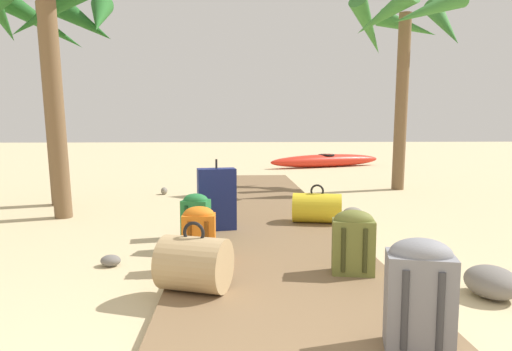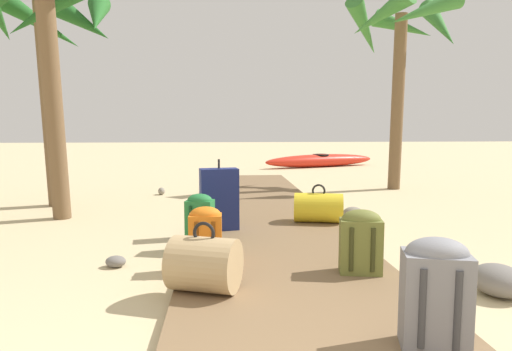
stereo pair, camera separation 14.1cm
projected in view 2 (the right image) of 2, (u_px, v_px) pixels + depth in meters
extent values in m
plane|color=#CCB789|center=(271.00, 240.00, 4.98)|extent=(60.00, 60.00, 0.00)
cube|color=brown|center=(263.00, 218.00, 5.94)|extent=(1.77, 9.70, 0.08)
cube|color=orange|center=(206.00, 238.00, 3.88)|extent=(0.28, 0.20, 0.41)
ellipsoid|color=orange|center=(205.00, 215.00, 3.85)|extent=(0.27, 0.19, 0.14)
cylinder|color=#70380C|center=(197.00, 241.00, 3.78)|extent=(0.04, 0.04, 0.33)
cylinder|color=#70380C|center=(213.00, 241.00, 3.79)|extent=(0.04, 0.04, 0.33)
cylinder|color=tan|center=(204.00, 264.00, 3.19)|extent=(0.57, 0.52, 0.39)
torus|color=black|center=(204.00, 233.00, 3.17)|extent=(0.16, 0.08, 0.16)
cylinder|color=gold|center=(318.00, 208.00, 5.49)|extent=(0.64, 0.46, 0.35)
torus|color=black|center=(319.00, 191.00, 5.47)|extent=(0.17, 0.06, 0.16)
cube|color=#237538|center=(200.00, 222.00, 4.51)|extent=(0.30, 0.25, 0.43)
ellipsoid|color=#237538|center=(200.00, 200.00, 4.49)|extent=(0.28, 0.24, 0.13)
cylinder|color=#113A1C|center=(191.00, 223.00, 4.43)|extent=(0.04, 0.04, 0.34)
cylinder|color=#113A1C|center=(204.00, 224.00, 4.41)|extent=(0.04, 0.04, 0.34)
cube|color=olive|center=(361.00, 246.00, 3.59)|extent=(0.36, 0.25, 0.43)
ellipsoid|color=olive|center=(361.00, 220.00, 3.57)|extent=(0.34, 0.24, 0.16)
cylinder|color=#333516|center=(351.00, 249.00, 3.50)|extent=(0.04, 0.04, 0.34)
cylinder|color=#333516|center=(373.00, 250.00, 3.49)|extent=(0.04, 0.04, 0.34)
cube|color=slate|center=(435.00, 301.00, 2.36)|extent=(0.38, 0.31, 0.51)
ellipsoid|color=slate|center=(437.00, 253.00, 2.33)|extent=(0.36, 0.29, 0.17)
cylinder|color=#3A3A3D|center=(422.00, 309.00, 2.26)|extent=(0.04, 0.04, 0.41)
cylinder|color=#3A3A3D|center=(458.00, 311.00, 2.23)|extent=(0.04, 0.04, 0.41)
cube|color=navy|center=(219.00, 199.00, 5.09)|extent=(0.45, 0.28, 0.69)
cylinder|color=black|center=(219.00, 164.00, 5.05)|extent=(0.02, 0.02, 0.10)
cylinder|color=brown|center=(51.00, 83.00, 5.77)|extent=(0.23, 0.57, 3.57)
cylinder|color=brown|center=(51.00, 107.00, 6.84)|extent=(0.28, 0.53, 3.06)
cone|color=#236023|center=(97.00, 16.00, 6.87)|extent=(0.62, 1.47, 0.97)
cone|color=#236023|center=(83.00, 22.00, 7.25)|extent=(1.29, 1.03, 0.94)
cone|color=#236023|center=(39.00, 22.00, 7.25)|extent=(1.37, 1.00, 0.98)
cone|color=#236023|center=(53.00, 6.00, 6.11)|extent=(1.32, 0.90, 1.12)
cylinder|color=brown|center=(397.00, 103.00, 8.76)|extent=(0.23, 0.35, 3.35)
cone|color=#387A33|center=(440.00, 25.00, 8.63)|extent=(0.41, 1.45, 1.22)
cone|color=#387A33|center=(403.00, 27.00, 9.13)|extent=(1.26, 0.87, 0.78)
cone|color=#387A33|center=(365.00, 29.00, 8.99)|extent=(1.13, 1.27, 1.11)
cone|color=#387A33|center=(381.00, 15.00, 8.18)|extent=(1.06, 1.27, 0.82)
cone|color=#387A33|center=(424.00, 11.00, 7.90)|extent=(1.52, 0.65, 0.85)
ellipsoid|color=red|center=(321.00, 161.00, 13.82)|extent=(3.74, 1.92, 0.38)
torus|color=black|center=(321.00, 155.00, 13.80)|extent=(0.63, 0.63, 0.05)
ellipsoid|color=gray|center=(353.00, 213.00, 6.05)|extent=(0.33, 0.32, 0.17)
ellipsoid|color=gray|center=(161.00, 191.00, 8.23)|extent=(0.14, 0.18, 0.13)
ellipsoid|color=slate|center=(498.00, 280.00, 3.34)|extent=(0.37, 0.44, 0.23)
ellipsoid|color=slate|center=(116.00, 261.00, 4.01)|extent=(0.20, 0.18, 0.10)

